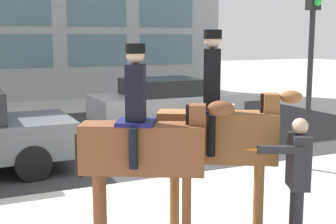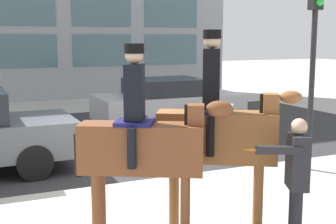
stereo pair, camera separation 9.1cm
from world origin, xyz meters
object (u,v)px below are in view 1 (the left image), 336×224
object	(u,v)px
pedestrian_bystander	(297,174)
street_car_far_lane	(164,103)
mounted_horse_companion	(219,132)
traffic_light	(312,40)
mounted_horse_lead	(145,144)

from	to	relation	value
pedestrian_bystander	street_car_far_lane	xyz separation A→B (m)	(1.73, 7.82, -0.19)
pedestrian_bystander	street_car_far_lane	bearing A→B (deg)	-76.83
street_car_far_lane	pedestrian_bystander	bearing A→B (deg)	-102.46
mounted_horse_companion	pedestrian_bystander	size ratio (longest dim) A/B	1.62
traffic_light	pedestrian_bystander	bearing A→B (deg)	-133.21
pedestrian_bystander	traffic_light	world-z (taller)	traffic_light
pedestrian_bystander	traffic_light	xyz separation A→B (m)	(2.72, 2.89, 1.64)
mounted_horse_lead	mounted_horse_companion	xyz separation A→B (m)	(1.10, 0.07, 0.05)
mounted_horse_companion	traffic_light	world-z (taller)	traffic_light
mounted_horse_companion	pedestrian_bystander	distance (m)	1.15
traffic_light	street_car_far_lane	bearing A→B (deg)	101.35
mounted_horse_companion	traffic_light	size ratio (longest dim) A/B	0.71
street_car_far_lane	traffic_light	world-z (taller)	traffic_light
pedestrian_bystander	traffic_light	distance (m)	4.29
mounted_horse_lead	traffic_light	bearing A→B (deg)	53.64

